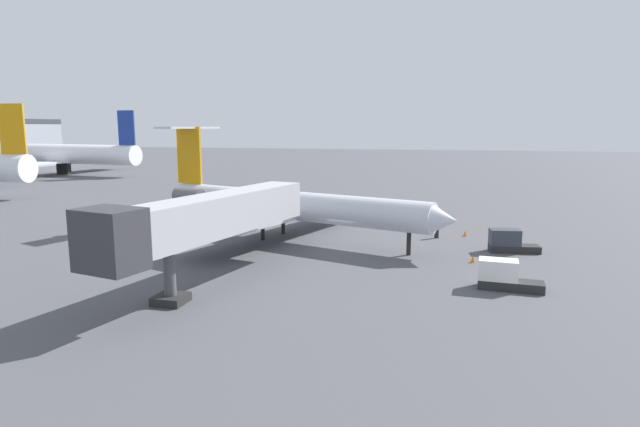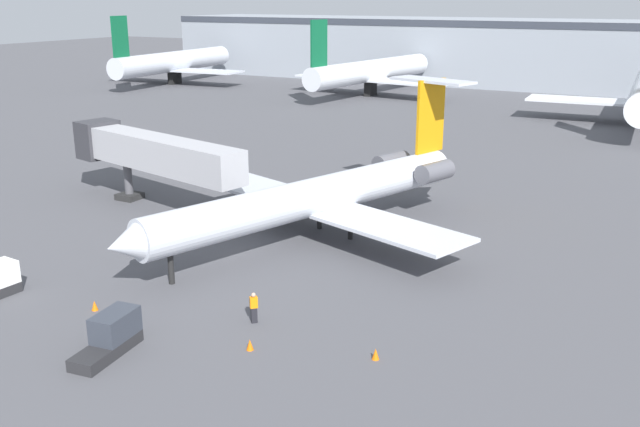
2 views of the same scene
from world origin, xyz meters
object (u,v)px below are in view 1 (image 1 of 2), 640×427
regional_jet (281,204)px  parked_airliner_east_mid (63,154)px  jet_bridge (201,220)px  baggage_tug_lead (509,242)px  traffic_cone_near (443,222)px  traffic_cone_far (473,259)px  traffic_cone_mid (465,233)px  ground_crew_marshaller (437,229)px  baggage_tug_trailing (504,276)px

regional_jet → parked_airliner_east_mid: bearing=51.7°
jet_bridge → parked_airliner_east_mid: size_ratio=0.48×
baggage_tug_lead → traffic_cone_near: size_ratio=7.53×
traffic_cone_near → traffic_cone_far: 15.92m
traffic_cone_mid → traffic_cone_far: 10.01m
ground_crew_marshaller → baggage_tug_trailing: bearing=-163.4°
baggage_tug_trailing → traffic_cone_far: size_ratio=7.45×
jet_bridge → parked_airliner_east_mid: 95.28m
baggage_tug_lead → traffic_cone_near: 12.69m
traffic_cone_mid → parked_airliner_east_mid: size_ratio=0.01×
regional_jet → baggage_tug_trailing: bearing=-122.2°
regional_jet → ground_crew_marshaller: size_ratio=18.03×
regional_jet → traffic_cone_mid: (4.82, -16.66, -2.97)m
jet_bridge → ground_crew_marshaller: size_ratio=11.23×
traffic_cone_mid → regional_jet: bearing=106.1°
ground_crew_marshaller → parked_airliner_east_mid: parked_airliner_east_mid is taller
jet_bridge → parked_airliner_east_mid: bearing=44.0°
traffic_cone_near → baggage_tug_trailing: bearing=-170.0°
traffic_cone_near → traffic_cone_far: (-15.75, -2.34, 0.00)m
traffic_cone_mid → parked_airliner_east_mid: parked_airliner_east_mid is taller
baggage_tug_trailing → ground_crew_marshaller: bearing=16.6°
baggage_tug_lead → jet_bridge: bearing=127.4°
baggage_tug_lead → baggage_tug_trailing: bearing=172.3°
ground_crew_marshaller → regional_jet: bearing=103.3°
baggage_tug_trailing → parked_airliner_east_mid: bearing=52.9°
ground_crew_marshaller → traffic_cone_near: size_ratio=3.07×
ground_crew_marshaller → traffic_cone_near: ground_crew_marshaller is taller
baggage_tug_lead → parked_airliner_east_mid: size_ratio=0.11×
ground_crew_marshaller → jet_bridge: bearing=144.2°
jet_bridge → traffic_cone_mid: jet_bridge is taller
traffic_cone_far → parked_airliner_east_mid: 101.21m
baggage_tug_trailing → parked_airliner_east_mid: size_ratio=0.10×
regional_jet → baggage_tug_lead: 20.13m
baggage_tug_trailing → traffic_cone_near: bearing=10.0°
traffic_cone_mid → baggage_tug_lead: bearing=-150.1°
regional_jet → ground_crew_marshaller: 14.63m
jet_bridge → ground_crew_marshaller: 24.38m
regional_jet → parked_airliner_east_mid: 84.42m
ground_crew_marshaller → baggage_tug_lead: size_ratio=0.41×
jet_bridge → traffic_cone_mid: (21.05, -16.73, -4.25)m
jet_bridge → baggage_tug_trailing: (4.58, -18.58, -3.69)m
traffic_cone_near → parked_airliner_east_mid: bearing=62.7°
jet_bridge → parked_airliner_east_mid: parked_airliner_east_mid is taller
baggage_tug_trailing → traffic_cone_mid: bearing=6.4°
regional_jet → traffic_cone_mid: size_ratio=55.41×
jet_bridge → traffic_cone_far: (11.04, -17.01, -4.25)m
jet_bridge → traffic_cone_near: jet_bridge is taller
ground_crew_marshaller → traffic_cone_near: bearing=-4.4°
baggage_tug_trailing → traffic_cone_mid: size_ratio=7.45×
ground_crew_marshaller → baggage_tug_lead: (-4.25, -5.92, -0.02)m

